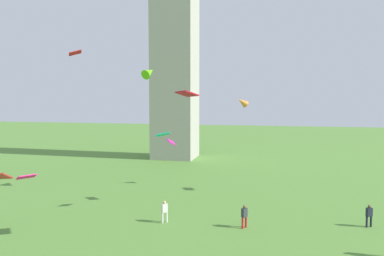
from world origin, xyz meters
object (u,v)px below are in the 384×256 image
at_px(kite_flying_3, 171,142).
at_px(kite_flying_6, 187,94).
at_px(person_1, 369,214).
at_px(person_5, 164,210).
at_px(kite_flying_0, 242,102).
at_px(person_4, 244,215).
at_px(kite_flying_8, 27,177).
at_px(kite_flying_4, 75,53).
at_px(kite_flying_5, 163,134).
at_px(monument_obelisk, 175,7).
at_px(kite_flying_2, 0,176).
at_px(kite_flying_1, 149,72).

xyz_separation_m(kite_flying_3, kite_flying_6, (3.60, -9.34, 3.89)).
distance_m(person_1, person_5, 14.34).
bearing_deg(kite_flying_0, person_1, 6.04).
bearing_deg(person_4, kite_flying_8, 151.72).
height_order(person_1, person_4, person_4).
bearing_deg(kite_flying_8, kite_flying_4, -129.15).
bearing_deg(kite_flying_5, kite_flying_0, 46.06).
relative_size(monument_obelisk, person_5, 27.84).
relative_size(kite_flying_2, kite_flying_8, 1.52).
height_order(monument_obelisk, kite_flying_2, monument_obelisk).
distance_m(kite_flying_4, kite_flying_5, 11.10).
distance_m(kite_flying_0, kite_flying_8, 20.95).
xyz_separation_m(kite_flying_0, kite_flying_1, (-8.22, -3.50, 2.73)).
height_order(person_5, kite_flying_8, kite_flying_8).
height_order(kite_flying_0, kite_flying_3, kite_flying_0).
bearing_deg(kite_flying_0, kite_flying_3, -80.22).
distance_m(kite_flying_2, kite_flying_8, 5.01).
xyz_separation_m(monument_obelisk, kite_flying_3, (6.45, -24.68, -16.96)).
xyz_separation_m(monument_obelisk, kite_flying_2, (-3.75, -32.54, -18.75)).
height_order(kite_flying_1, kite_flying_5, kite_flying_1).
bearing_deg(kite_flying_8, kite_flying_6, 134.63).
relative_size(monument_obelisk, kite_flying_3, 41.07).
bearing_deg(kite_flying_0, kite_flying_4, -105.04).
distance_m(person_5, kite_flying_2, 11.76).
xyz_separation_m(kite_flying_0, kite_flying_3, (-5.26, -6.52, -3.29)).
distance_m(person_4, kite_flying_2, 17.25).
bearing_deg(monument_obelisk, kite_flying_0, -57.18).
distance_m(kite_flying_5, kite_flying_8, 10.30).
distance_m(person_4, kite_flying_5, 8.57).
xyz_separation_m(person_1, kite_flying_6, (-11.36, -6.92, 8.31)).
bearing_deg(kite_flying_1, kite_flying_3, 150.89).
xyz_separation_m(person_5, kite_flying_1, (-3.77, 7.70, 10.43)).
bearing_deg(kite_flying_4, kite_flying_0, -10.44).
xyz_separation_m(person_1, kite_flying_5, (-14.89, -0.10, 5.28)).
distance_m(kite_flying_6, kite_flying_8, 10.92).
bearing_deg(person_1, person_5, 160.40).
bearing_deg(kite_flying_1, person_4, 158.02).
relative_size(kite_flying_0, kite_flying_1, 0.79).
relative_size(kite_flying_3, kite_flying_4, 0.88).
bearing_deg(kite_flying_1, person_1, 179.67).
height_order(person_5, kite_flying_5, kite_flying_5).
distance_m(kite_flying_1, kite_flying_5, 8.14).
height_order(person_5, kite_flying_2, kite_flying_2).
distance_m(kite_flying_1, kite_flying_6, 14.15).
relative_size(person_4, kite_flying_4, 1.30).
height_order(person_4, kite_flying_6, kite_flying_6).
bearing_deg(kite_flying_5, kite_flying_8, -141.25).
bearing_deg(kite_flying_3, person_1, -138.64).
xyz_separation_m(person_4, kite_flying_0, (-1.26, 11.05, 7.70)).
bearing_deg(kite_flying_2, kite_flying_1, -48.88).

